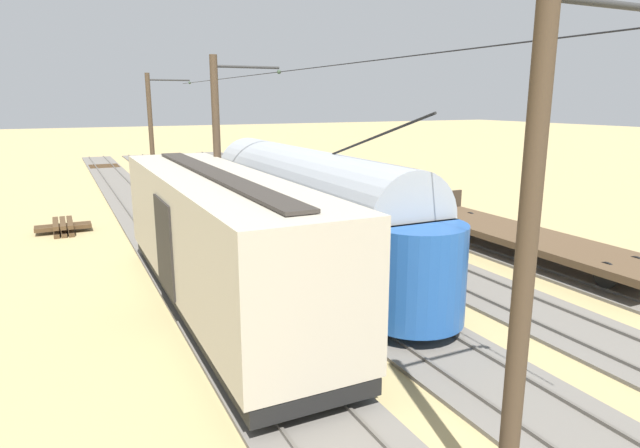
% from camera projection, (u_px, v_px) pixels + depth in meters
% --- Properties ---
extents(ground_plane, '(220.00, 220.00, 0.00)m').
position_uv_depth(ground_plane, '(303.00, 233.00, 24.94)').
color(ground_plane, tan).
extents(track_streetcar_siding, '(2.80, 80.00, 0.18)m').
position_uv_depth(track_streetcar_siding, '(407.00, 218.00, 27.77)').
color(track_streetcar_siding, '#666059').
rests_on(track_streetcar_siding, ground).
extents(track_adjacent_siding, '(2.80, 80.00, 0.18)m').
position_uv_depth(track_adjacent_siding, '(338.00, 226.00, 26.06)').
color(track_adjacent_siding, '#666059').
rests_on(track_adjacent_siding, ground).
extents(track_third_siding, '(2.80, 80.00, 0.18)m').
position_uv_depth(track_third_siding, '(260.00, 235.00, 24.34)').
color(track_third_siding, '#666059').
rests_on(track_third_siding, ground).
extents(track_outer_siding, '(2.80, 80.00, 0.18)m').
position_uv_depth(track_outer_siding, '(169.00, 245.00, 22.63)').
color(track_outer_siding, '#666059').
rests_on(track_outer_siding, ground).
extents(vintage_streetcar, '(2.65, 15.71, 5.54)m').
position_uv_depth(vintage_streetcar, '(307.00, 207.00, 19.35)').
color(vintage_streetcar, '#1E4C93').
rests_on(vintage_streetcar, ground).
extents(boxcar_adjacent, '(2.96, 13.42, 3.85)m').
position_uv_depth(boxcar_adjacent, '(217.00, 237.00, 15.46)').
color(boxcar_adjacent, '#B2A893').
rests_on(boxcar_adjacent, ground).
extents(flatcar_far_siding, '(2.80, 11.29, 1.60)m').
position_uv_depth(flatcar_far_siding, '(523.00, 236.00, 20.86)').
color(flatcar_far_siding, brown).
rests_on(flatcar_far_siding, ground).
extents(catenary_pole_foreground, '(2.74, 0.28, 7.56)m').
position_uv_depth(catenary_pole_foreground, '(152.00, 134.00, 33.05)').
color(catenary_pole_foreground, '#423323').
rests_on(catenary_pole_foreground, ground).
extents(catenary_pole_mid_near, '(2.74, 0.28, 7.56)m').
position_uv_depth(catenary_pole_mid_near, '(219.00, 156.00, 20.09)').
color(catenary_pole_mid_near, '#423323').
rests_on(catenary_pole_mid_near, ground).
extents(catenary_pole_mid_far, '(2.74, 0.28, 7.56)m').
position_uv_depth(catenary_pole_mid_far, '(529.00, 259.00, 7.12)').
color(catenary_pole_mid_far, '#423323').
rests_on(catenary_pole_mid_far, ground).
extents(overhead_wire_run, '(2.53, 33.62, 0.18)m').
position_uv_depth(overhead_wire_run, '(271.00, 73.00, 21.01)').
color(overhead_wire_run, black).
rests_on(overhead_wire_run, ground).
extents(switch_stand, '(0.50, 0.30, 1.24)m').
position_uv_depth(switch_stand, '(339.00, 179.00, 37.12)').
color(switch_stand, black).
rests_on(switch_stand, ground).
extents(spare_tie_stack, '(2.40, 2.40, 0.54)m').
position_uv_depth(spare_tie_stack, '(63.00, 227.00, 24.94)').
color(spare_tie_stack, '#47331E').
rests_on(spare_tie_stack, ground).
extents(track_end_bumper, '(1.80, 0.60, 0.80)m').
position_uv_depth(track_end_bumper, '(250.00, 183.00, 37.42)').
color(track_end_bumper, '#B2A519').
rests_on(track_end_bumper, ground).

